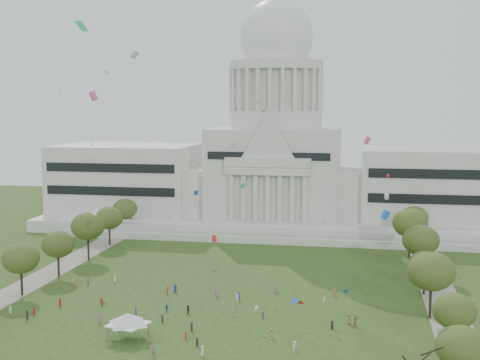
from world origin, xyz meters
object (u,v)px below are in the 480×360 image
(big_bare_tree, at_px, (417,360))
(event_tent, at_px, (128,319))
(person_0, at_px, (349,319))
(capitol, at_px, (276,162))

(big_bare_tree, bearing_deg, event_tent, 155.01)
(big_bare_tree, xyz_separation_m, person_0, (-9.83, 38.56, -7.66))
(event_tent, bearing_deg, person_0, 21.03)
(capitol, bearing_deg, person_0, -74.71)
(big_bare_tree, bearing_deg, capitol, 105.02)
(event_tent, bearing_deg, capitol, 84.32)
(big_bare_tree, distance_m, event_tent, 55.13)
(capitol, height_order, big_bare_tree, capitol)
(capitol, bearing_deg, event_tent, -95.68)
(person_0, bearing_deg, event_tent, -119.96)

